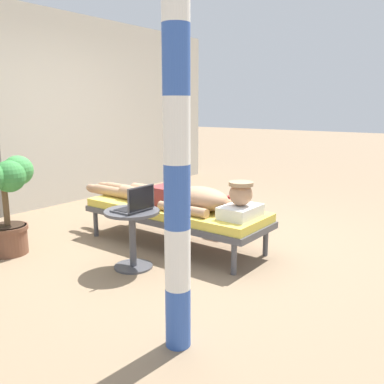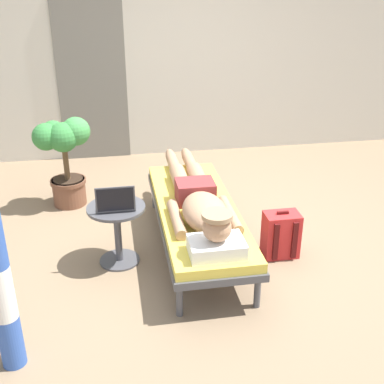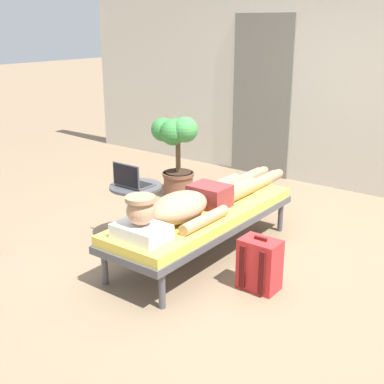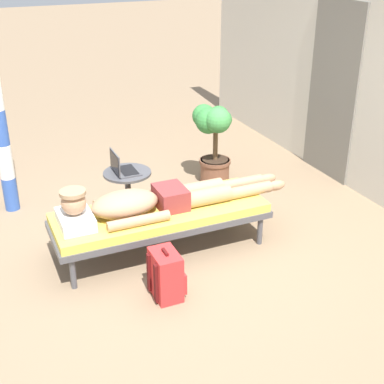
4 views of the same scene
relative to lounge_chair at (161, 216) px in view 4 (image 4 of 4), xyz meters
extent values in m
plane|color=#8C7256|center=(0.13, 0.08, -0.35)|extent=(40.00, 40.00, 0.00)
cube|color=slate|center=(-0.87, 2.47, 0.67)|extent=(0.84, 0.03, 2.04)
cylinder|color=#4C4C51|center=(-0.29, 0.88, -0.21)|extent=(0.05, 0.05, 0.28)
cylinder|color=#4C4C51|center=(0.29, 0.88, -0.21)|extent=(0.05, 0.05, 0.28)
cylinder|color=#4C4C51|center=(-0.29, -0.88, -0.21)|extent=(0.05, 0.05, 0.28)
cylinder|color=#4C4C51|center=(0.29, -0.88, -0.21)|extent=(0.05, 0.05, 0.28)
cube|color=#4C4C51|center=(0.00, 0.00, -0.04)|extent=(0.68, 1.97, 0.06)
cube|color=#E5CC4C|center=(0.00, 0.00, 0.03)|extent=(0.65, 1.93, 0.08)
cube|color=white|center=(0.00, -0.77, 0.13)|extent=(0.40, 0.28, 0.11)
sphere|color=tan|center=(0.00, -0.77, 0.29)|extent=(0.21, 0.21, 0.21)
cylinder|color=tan|center=(0.00, -0.77, 0.38)|extent=(0.22, 0.22, 0.03)
ellipsoid|color=tan|center=(0.00, -0.33, 0.19)|extent=(0.35, 0.60, 0.23)
cylinder|color=tan|center=(-0.22, -0.28, 0.12)|extent=(0.09, 0.55, 0.09)
cylinder|color=tan|center=(0.22, -0.28, 0.12)|extent=(0.09, 0.55, 0.09)
cube|color=maroon|center=(0.00, 0.10, 0.17)|extent=(0.33, 0.26, 0.19)
cylinder|color=tan|center=(-0.09, 0.44, 0.15)|extent=(0.15, 0.42, 0.15)
cylinder|color=tan|center=(-0.09, 0.87, 0.13)|extent=(0.11, 0.44, 0.11)
ellipsoid|color=tan|center=(-0.09, 1.16, 0.12)|extent=(0.09, 0.20, 0.10)
cylinder|color=tan|center=(0.09, 0.44, 0.15)|extent=(0.15, 0.42, 0.15)
cylinder|color=tan|center=(0.09, 0.87, 0.13)|extent=(0.11, 0.44, 0.11)
ellipsoid|color=tan|center=(0.09, 1.16, 0.12)|extent=(0.09, 0.20, 0.10)
cylinder|color=#4C4C51|center=(-0.69, -0.09, -0.34)|extent=(0.34, 0.34, 0.02)
cylinder|color=#4C4C51|center=(-0.69, -0.09, -0.09)|extent=(0.06, 0.06, 0.48)
cylinder|color=#4C4C51|center=(-0.69, -0.09, 0.16)|extent=(0.48, 0.48, 0.02)
cube|color=#4C4C51|center=(-0.69, -0.09, 0.19)|extent=(0.31, 0.22, 0.02)
cube|color=black|center=(-0.69, -0.08, 0.20)|extent=(0.27, 0.15, 0.00)
cube|color=#4C4C51|center=(-0.69, -0.21, 0.30)|extent=(0.31, 0.01, 0.21)
cube|color=black|center=(-0.69, -0.21, 0.30)|extent=(0.29, 0.00, 0.19)
cube|color=red|center=(0.69, -0.22, -0.15)|extent=(0.30, 0.20, 0.40)
cube|color=red|center=(0.69, -0.10, -0.22)|extent=(0.23, 0.04, 0.18)
cube|color=#531212|center=(0.61, -0.34, -0.15)|extent=(0.04, 0.02, 0.34)
cube|color=#531212|center=(0.78, -0.34, -0.15)|extent=(0.04, 0.02, 0.34)
cube|color=#531212|center=(0.69, -0.22, 0.07)|extent=(0.10, 0.02, 0.02)
cylinder|color=brown|center=(-1.16, 1.12, -0.21)|extent=(0.34, 0.34, 0.28)
cylinder|color=brown|center=(-1.16, 1.12, -0.09)|extent=(0.37, 0.37, 0.04)
cylinder|color=#332319|center=(-1.16, 1.12, -0.06)|extent=(0.31, 0.31, 0.01)
cylinder|color=brown|center=(-1.16, 1.12, 0.14)|extent=(0.06, 0.06, 0.42)
sphere|color=#429347|center=(-1.03, 1.08, 0.46)|extent=(0.29, 0.29, 0.29)
sphere|color=#38843D|center=(-1.15, 1.20, 0.42)|extent=(0.21, 0.21, 0.21)
sphere|color=#38843D|center=(-1.26, 1.20, 0.42)|extent=(0.25, 0.25, 0.25)
sphere|color=#38843D|center=(-1.32, 1.04, 0.43)|extent=(0.27, 0.27, 0.27)
sphere|color=#38843D|center=(-1.15, 1.02, 0.42)|extent=(0.30, 0.30, 0.30)
cylinder|color=#3359B2|center=(-1.40, -1.17, -0.16)|extent=(0.15, 0.15, 0.37)
cylinder|color=white|center=(-1.40, -1.17, 0.20)|extent=(0.15, 0.15, 0.37)
cylinder|color=#3359B2|center=(-1.40, -1.17, 0.57)|extent=(0.15, 0.15, 0.37)
camera|label=1|loc=(-3.15, -2.60, 1.06)|focal=38.79mm
camera|label=2|loc=(-0.69, -3.74, 1.99)|focal=46.30mm
camera|label=3|loc=(2.37, -3.28, 1.59)|focal=47.51mm
camera|label=4|loc=(4.06, -1.47, 2.31)|focal=50.22mm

